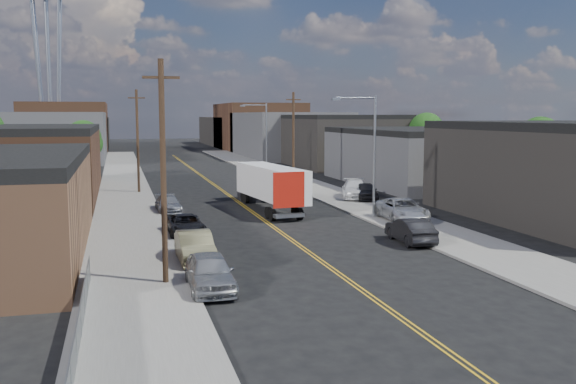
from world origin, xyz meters
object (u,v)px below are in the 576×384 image
car_left_a (210,272)px  car_left_c (185,225)px  car_right_oncoming (410,230)px  car_left_d (168,204)px  car_right_lot_a (402,210)px  car_left_b (195,247)px  car_right_lot_c (366,191)px  semi_truck (267,184)px  car_right_lot_b (355,189)px

car_left_a → car_left_c: size_ratio=1.01×
car_left_a → car_right_oncoming: 14.92m
car_left_d → car_right_lot_a: size_ratio=0.79×
car_left_b → car_left_d: size_ratio=1.10×
car_left_a → car_right_lot_a: 21.11m
car_left_a → car_right_lot_c: car_right_lot_c is taller
car_left_b → car_right_lot_c: size_ratio=1.10×
car_right_lot_a → car_right_lot_c: size_ratio=1.27×
semi_truck → car_left_a: 24.36m
car_left_b → car_right_lot_b: (16.88, 21.23, 0.14)m
car_left_b → car_right_lot_a: car_right_lot_a is taller
car_right_lot_a → car_left_c: bearing=-171.8°
car_left_d → car_right_lot_c: bearing=4.5°
car_right_oncoming → car_right_lot_a: 7.34m
semi_truck → car_right_oncoming: size_ratio=3.05×
car_left_c → car_right_oncoming: 14.00m
car_left_c → car_right_oncoming: bearing=-26.1°
car_left_a → car_left_d: size_ratio=1.09×
car_left_d → car_right_lot_b: car_right_lot_b is taller
car_left_c → car_right_lot_a: bearing=2.3°
car_left_a → car_right_oncoming: (13.00, 7.32, -0.07)m
car_left_c → car_right_lot_a: 15.39m
semi_truck → car_left_a: bearing=-115.8°
car_left_b → car_right_oncoming: size_ratio=1.07×
car_left_c → semi_truck: bearing=51.0°
car_left_a → semi_truck: bearing=72.1°
car_right_oncoming → car_right_lot_b: (3.88, 19.44, 0.19)m
car_left_d → car_right_lot_c: 17.52m
car_right_lot_b → car_right_oncoming: bearing=-83.3°
semi_truck → car_left_c: size_ratio=2.93×
car_left_a → car_left_c: bearing=89.8°
semi_truck → car_right_lot_b: bearing=15.8°
car_left_b → car_right_lot_c: 26.41m
car_left_d → car_right_lot_a: bearing=-32.6°
car_left_a → car_right_lot_b: size_ratio=0.88×
car_right_lot_b → car_right_lot_c: (0.52, -1.37, -0.04)m
semi_truck → car_right_lot_c: semi_truck is taller
car_right_lot_a → car_right_lot_b: (1.23, 12.61, 0.01)m
car_right_lot_c → car_left_b: bearing=-118.1°
car_left_b → car_left_c: (0.30, 7.67, -0.14)m
car_right_oncoming → semi_truck: bearing=-68.9°
semi_truck → car_right_lot_a: (7.76, -8.86, -1.11)m
car_left_c → car_right_oncoming: size_ratio=1.04×
car_left_b → car_right_lot_c: car_right_lot_c is taller
semi_truck → car_right_oncoming: 16.55m
car_right_oncoming → car_right_lot_b: bearing=-98.2°
semi_truck → car_left_a: (-7.90, -23.01, -1.22)m
semi_truck → car_right_lot_c: size_ratio=3.17×
car_right_lot_b → car_right_lot_c: car_right_lot_b is taller
car_left_d → car_left_a: bearing=-92.1°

